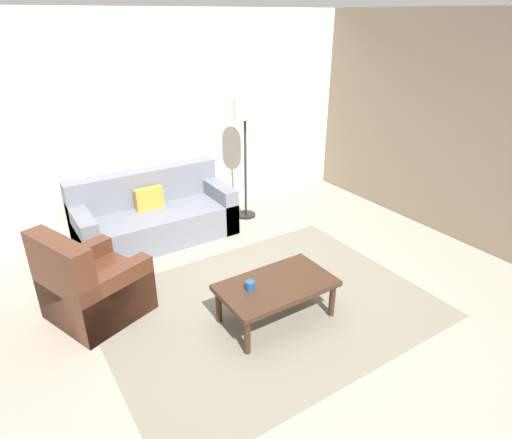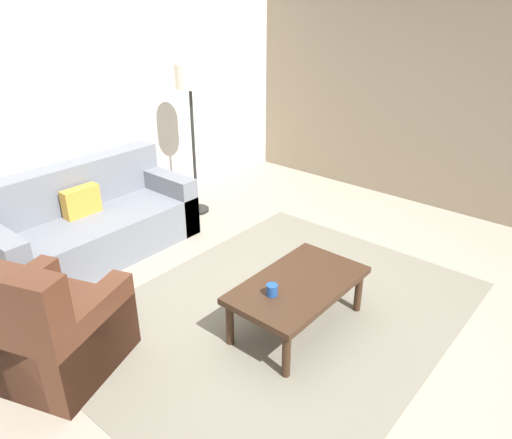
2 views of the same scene
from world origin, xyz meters
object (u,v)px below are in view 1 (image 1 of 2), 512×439
object	(u,v)px
coffee_table	(276,288)
lamp_standing	(245,121)
couch_main	(153,216)
armchair_leather	(90,290)
cup	(250,286)

from	to	relation	value
coffee_table	lamp_standing	bearing A→B (deg)	65.27
couch_main	coffee_table	world-z (taller)	couch_main
armchair_leather	coffee_table	distance (m)	1.80
couch_main	coffee_table	distance (m)	2.33
armchair_leather	cup	world-z (taller)	armchair_leather
couch_main	lamp_standing	world-z (taller)	lamp_standing
coffee_table	lamp_standing	xyz separation A→B (m)	(1.01, 2.20, 1.05)
couch_main	armchair_leather	xyz separation A→B (m)	(-1.13, -1.29, 0.01)
armchair_leather	lamp_standing	size ratio (longest dim) A/B	0.60
couch_main	cup	distance (m)	2.26
cup	lamp_standing	world-z (taller)	lamp_standing
couch_main	cup	world-z (taller)	couch_main
armchair_leather	cup	bearing A→B (deg)	-37.92
armchair_leather	cup	distance (m)	1.57
lamp_standing	coffee_table	bearing A→B (deg)	-114.73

